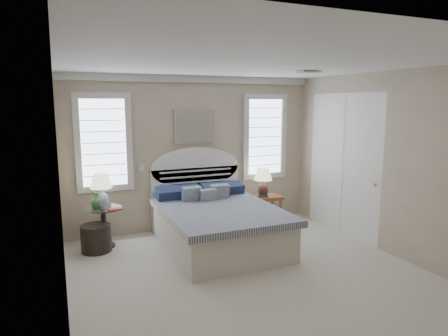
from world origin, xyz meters
The scene contains 21 objects.
floor centered at (0.00, 0.00, 0.00)m, with size 4.50×5.00×0.01m, color beige.
ceiling centered at (0.00, 0.00, 2.70)m, with size 4.50×5.00×0.01m, color white.
wall_back centered at (0.00, 2.50, 1.35)m, with size 4.50×0.02×2.70m, color #C5B294.
wall_left centered at (-2.25, 0.00, 1.35)m, with size 0.02×5.00×2.70m, color #C5B294.
wall_right centered at (2.25, 0.00, 1.35)m, with size 0.02×5.00×2.70m, color #C5B294.
crown_molding centered at (0.00, 2.46, 2.64)m, with size 4.50×0.08×0.12m, color silver.
hvac_vent centered at (1.20, 0.80, 2.68)m, with size 0.30×0.20×0.02m, color #B2B2B2.
switch_plate centered at (-0.95, 2.48, 1.15)m, with size 0.08×0.01×0.12m, color silver.
window_left centered at (-1.55, 2.48, 1.60)m, with size 0.90×0.06×1.60m, color #C9DFFF.
window_right centered at (1.40, 2.48, 1.60)m, with size 0.90×0.06×1.60m, color #C9DFFF.
painting centered at (0.00, 2.46, 1.82)m, with size 0.74×0.04×0.58m, color silver.
closet_door centered at (2.23, 1.20, 1.20)m, with size 0.02×1.80×2.40m, color white.
bed centered at (0.00, 1.46, 0.39)m, with size 1.72×2.28×1.47m.
side_table_left centered at (-1.65, 2.05, 0.39)m, with size 0.56×0.56×0.63m.
nightstand_right centered at (1.30, 2.15, 0.39)m, with size 0.50×0.40×0.53m.
floor_pot centered at (-1.79, 1.89, 0.21)m, with size 0.45×0.45×0.41m, color black.
lamp_left centered at (-1.66, 2.05, 0.96)m, with size 0.35×0.35×0.55m.
lamp_right centered at (1.19, 2.12, 0.86)m, with size 0.34×0.34×0.54m.
potted_plant centered at (-1.74, 2.04, 0.80)m, with size 0.19×0.19×0.33m, color #2F6B2B.
books_left centered at (-1.50, 1.83, 0.64)m, with size 0.20×0.14×0.03m.
books_right centered at (1.18, 2.09, 0.55)m, with size 0.22×0.18×0.05m.
Camera 1 is at (-2.25, -4.21, 2.23)m, focal length 32.00 mm.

